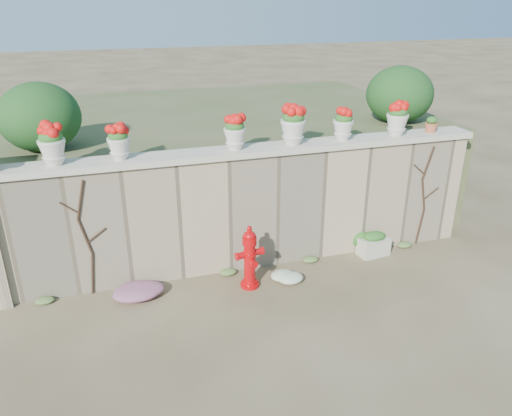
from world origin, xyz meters
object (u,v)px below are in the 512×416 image
object	(u,v)px
fire_hydrant	(250,257)
planter_box	(374,244)
urn_pot_0	(52,145)
terracotta_pot	(431,125)

from	to	relation	value
fire_hydrant	planter_box	world-z (taller)	fire_hydrant
urn_pot_0	fire_hydrant	bearing A→B (deg)	-15.39
planter_box	urn_pot_0	xyz separation A→B (m)	(-5.15, 0.38, 2.19)
fire_hydrant	urn_pot_0	distance (m)	3.37
terracotta_pot	planter_box	bearing A→B (deg)	-161.69
planter_box	terracotta_pot	bearing A→B (deg)	10.63
fire_hydrant	urn_pot_0	bearing A→B (deg)	154.99
urn_pot_0	terracotta_pot	bearing A→B (deg)	0.00
planter_box	urn_pot_0	bearing A→B (deg)	168.13
planter_box	terracotta_pot	world-z (taller)	terracotta_pot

